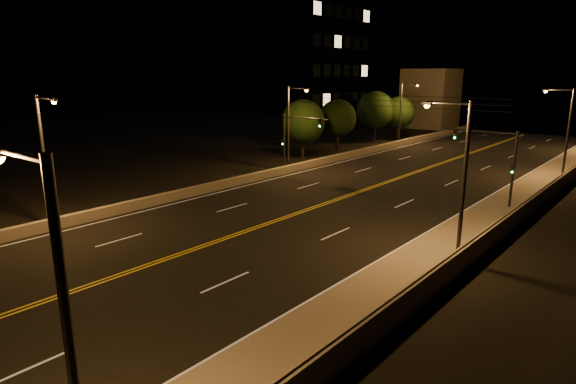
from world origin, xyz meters
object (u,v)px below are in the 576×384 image
Objects in this scene: streetlight_2 at (565,128)px; tree_2 at (376,110)px; streetlight_5 at (291,122)px; streetlight_6 at (403,109)px; streetlight_0 at (60,330)px; tree_1 at (338,118)px; tree_3 at (398,113)px; traffic_signal_right at (498,159)px; tree_0 at (303,122)px; building_tower at (278,32)px; streetlight_1 at (459,170)px; streetlight_4 at (45,152)px; traffic_signal_left at (293,137)px.

streetlight_2 is 1.17× the size of tree_2.
streetlight_5 is 1.00× the size of streetlight_6.
tree_2 is (-25.34, 55.77, -0.36)m from streetlight_0.
streetlight_5 reaches higher than tree_1.
streetlight_0 and streetlight_5 have the same top height.
tree_3 is (1.62, 3.56, -0.52)m from tree_2.
tree_3 is at bearing 128.52° from traffic_signal_right.
building_tower is at bearing 137.73° from tree_0.
streetlight_5 is at bearing 149.12° from streetlight_1.
traffic_signal_right is 0.80× the size of tree_2.
streetlight_0 is 1.00× the size of streetlight_2.
streetlight_2 is 1.23× the size of tree_0.
streetlight_6 is (-21.39, 36.18, 0.00)m from streetlight_1.
tree_3 is at bearing 120.97° from streetlight_1.
streetlight_0 and streetlight_1 have the same top height.
building_tower is (-40.81, 23.23, 11.93)m from traffic_signal_right.
building_tower is at bearing 154.32° from tree_1.
streetlight_6 is at bearing 90.00° from streetlight_5.
streetlight_2 is (0.00, 44.42, 0.00)m from streetlight_0.
streetlight_4 is 1.46× the size of traffic_signal_left.
streetlight_2 reaches higher than tree_0.
streetlight_5 is 0.25× the size of building_tower.
streetlight_0 is 23.29m from streetlight_4.
streetlight_2 reaches higher than traffic_signal_left.
tree_0 is at bearing -84.37° from tree_1.
streetlight_0 is 1.00× the size of streetlight_1.
streetlight_1 and streetlight_4 have the same top height.
streetlight_1 reaches higher than tree_3.
streetlight_0 is 37.44m from traffic_signal_left.
tree_1 is 0.90× the size of tree_2.
building_tower is at bearing 166.35° from streetlight_2.
traffic_signal_right is 0.89× the size of tree_1.
streetlight_2 is at bearing 90.00° from streetlight_0.
streetlight_4 is 37.56m from tree_1.
streetlight_1 is 1.00× the size of streetlight_4.
building_tower reaches higher than traffic_signal_left.
streetlight_5 is at bearing -151.08° from streetlight_2.
traffic_signal_left is 0.17× the size of building_tower.
traffic_signal_right is at bearing -32.31° from tree_1.
building_tower is 26.55m from tree_0.
streetlight_0 is 61.26m from tree_2.
tree_2 is at bearing 89.76° from tree_1.
tree_2 is (-0.75, 17.21, 0.24)m from tree_0.
streetlight_6 is 1.46× the size of traffic_signal_left.
streetlight_5 is at bearing 123.27° from streetlight_0.
tree_0 is (-3.21, 29.35, -0.60)m from streetlight_4.
streetlight_4 is at bearing -153.64° from streetlight_1.
streetlight_4 reaches higher than traffic_signal_left.
tree_1 is at bearing 108.84° from traffic_signal_left.
streetlight_4 is at bearing -92.96° from traffic_signal_left.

